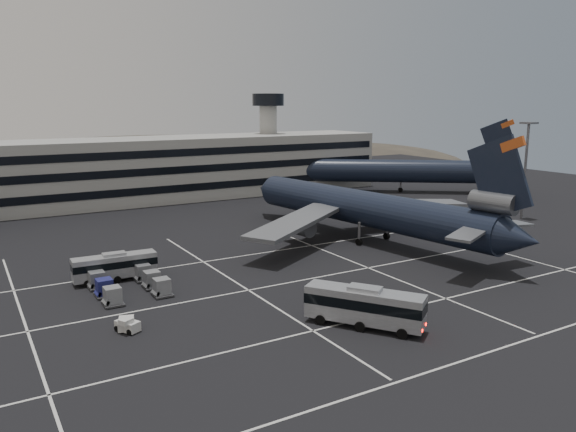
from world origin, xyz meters
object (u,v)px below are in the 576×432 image
Objects in this scene: bus_near at (364,305)px; bus_far at (115,265)px; uld_cluster at (123,282)px; trijet_main at (367,209)px; tug_a at (125,323)px.

bus_near is 1.10× the size of bus_far.
bus_near is 0.89× the size of uld_cluster.
trijet_main is 40.10m from bus_far.
trijet_main reaches higher than bus_near.
tug_a is (-43.00, -16.55, -4.61)m from trijet_main.
trijet_main reaches higher than bus_far.
uld_cluster is (2.89, 11.86, 0.37)m from tug_a.
uld_cluster is at bearing 178.58° from trijet_main.
tug_a is (-3.04, -16.11, -1.32)m from bus_far.
uld_cluster is (-0.15, -4.25, -0.95)m from bus_far.
bus_far reaches higher than tug_a.
bus_far is 4.01× the size of tug_a.
tug_a is at bearing -103.69° from uld_cluster.
trijet_main is at bearing 16.43° from bus_near.
bus_near is 23.58m from tug_a.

